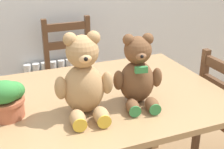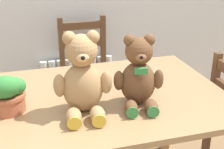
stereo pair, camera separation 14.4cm
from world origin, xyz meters
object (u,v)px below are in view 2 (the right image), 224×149
at_px(potted_plant, 6,92).
at_px(teddy_bear_left, 83,79).
at_px(wooden_chair_behind, 87,79).
at_px(teddy_bear_right, 139,75).

bearing_deg(potted_plant, teddy_bear_left, -15.12).
distance_m(wooden_chair_behind, teddy_bear_right, 1.13).
bearing_deg(potted_plant, wooden_chair_behind, 59.37).
height_order(teddy_bear_left, potted_plant, teddy_bear_left).
xyz_separation_m(teddy_bear_left, potted_plant, (-0.34, 0.09, -0.06)).
height_order(teddy_bear_right, potted_plant, teddy_bear_right).
bearing_deg(wooden_chair_behind, potted_plant, 59.37).
relative_size(teddy_bear_right, potted_plant, 1.81).
xyz_separation_m(teddy_bear_left, teddy_bear_right, (0.27, 0.00, -0.02)).
height_order(wooden_chair_behind, teddy_bear_right, teddy_bear_right).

